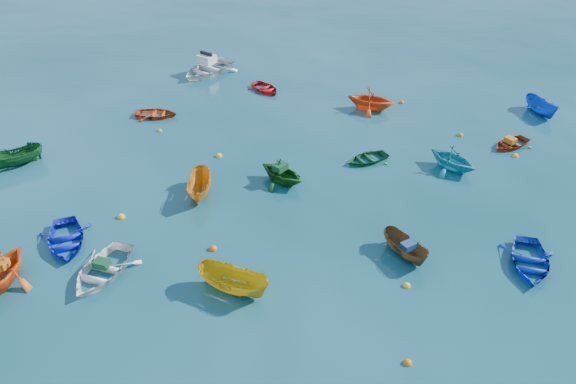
{
  "coord_description": "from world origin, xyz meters",
  "views": [
    {
      "loc": [
        -0.34,
        -18.63,
        15.96
      ],
      "look_at": [
        0.0,
        5.0,
        0.4
      ],
      "focal_mm": 35.0,
      "sensor_mm": 36.0,
      "label": 1
    }
  ],
  "objects_px": {
    "dinghy_white_near": "(103,274)",
    "dinghy_blue_se": "(528,266)",
    "dinghy_blue_sw": "(67,244)",
    "motorboat_white": "(208,73)"
  },
  "relations": [
    {
      "from": "dinghy_blue_sw",
      "to": "dinghy_blue_se",
      "type": "xyz_separation_m",
      "value": [
        20.42,
        -1.78,
        0.0
      ]
    },
    {
      "from": "dinghy_white_near",
      "to": "motorboat_white",
      "type": "xyz_separation_m",
      "value": [
        2.06,
        22.84,
        0.0
      ]
    },
    {
      "from": "dinghy_white_near",
      "to": "dinghy_blue_se",
      "type": "xyz_separation_m",
      "value": [
        18.25,
        0.3,
        0.0
      ]
    },
    {
      "from": "dinghy_white_near",
      "to": "dinghy_blue_se",
      "type": "height_order",
      "value": "dinghy_white_near"
    },
    {
      "from": "dinghy_blue_sw",
      "to": "dinghy_blue_se",
      "type": "height_order",
      "value": "dinghy_blue_sw"
    },
    {
      "from": "dinghy_blue_sw",
      "to": "dinghy_white_near",
      "type": "distance_m",
      "value": 3.01
    },
    {
      "from": "dinghy_blue_sw",
      "to": "dinghy_white_near",
      "type": "xyz_separation_m",
      "value": [
        2.17,
        -2.08,
        0.0
      ]
    },
    {
      "from": "dinghy_blue_se",
      "to": "dinghy_blue_sw",
      "type": "bearing_deg",
      "value": -170.33
    },
    {
      "from": "dinghy_blue_sw",
      "to": "dinghy_blue_se",
      "type": "bearing_deg",
      "value": -24.6
    },
    {
      "from": "dinghy_blue_se",
      "to": "motorboat_white",
      "type": "xyz_separation_m",
      "value": [
        -16.18,
        22.54,
        0.0
      ]
    }
  ]
}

